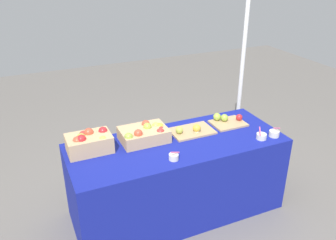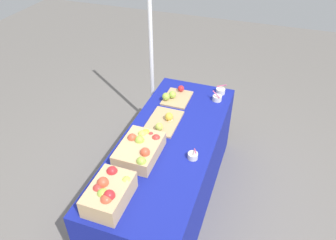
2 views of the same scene
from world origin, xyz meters
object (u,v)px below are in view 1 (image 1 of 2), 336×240
Objects in this scene: cutting_board_back at (191,130)px; sample_bowl_near at (261,136)px; apple_crate_left at (89,142)px; sample_bowl_far at (274,133)px; apple_crate_middle at (145,134)px; tent_pole at (242,73)px; cutting_board_front at (227,121)px; sample_bowl_mid at (174,157)px.

cutting_board_back is 3.96× the size of sample_bowl_near.
apple_crate_left is at bearing 177.19° from cutting_board_back.
apple_crate_middle is at bearing 159.86° from sample_bowl_far.
apple_crate_left is 0.17× the size of tent_pole.
apple_crate_middle is 0.84m from cutting_board_front.
apple_crate_middle is (0.49, -0.01, -0.02)m from apple_crate_left.
tent_pole is (1.16, 0.80, 0.31)m from sample_bowl_mid.
cutting_board_back is at bearing -151.69° from tent_pole.
sample_bowl_far reaches higher than cutting_board_front.
sample_bowl_mid is at bearing -133.62° from cutting_board_back.
tent_pole is (0.31, 0.80, 0.31)m from sample_bowl_near.
sample_bowl_near is at bearing 178.17° from sample_bowl_far.
sample_bowl_near is (0.11, -0.39, -0.00)m from cutting_board_front.
sample_bowl_mid is 0.99m from sample_bowl_far.
apple_crate_middle is 1.16m from sample_bowl_far.
sample_bowl_near reaches higher than sample_bowl_mid.
apple_crate_middle is at bearing 157.46° from sample_bowl_near.
cutting_board_front is 0.40m from cutting_board_back.
cutting_board_front is 2.99× the size of sample_bowl_far.
tent_pole reaches higher than sample_bowl_mid.
apple_crate_middle reaches higher than cutting_board_back.
cutting_board_front is (1.33, -0.01, -0.06)m from apple_crate_left.
apple_crate_middle reaches higher than cutting_board_front.
sample_bowl_far is at bearing -14.58° from apple_crate_left.
tent_pole is (0.17, 0.81, 0.31)m from sample_bowl_far.
cutting_board_back is at bearing 150.65° from sample_bowl_far.
cutting_board_back is 0.74m from sample_bowl_far.
sample_bowl_near is at bearing -22.54° from apple_crate_middle.
apple_crate_middle reaches higher than sample_bowl_near.
sample_bowl_near is (1.44, -0.40, -0.06)m from apple_crate_left.
cutting_board_back is 0.50m from sample_bowl_mid.
apple_crate_left is 1.81m from tent_pole.
cutting_board_front is 0.41m from sample_bowl_near.
sample_bowl_mid is (-0.85, 0.00, -0.00)m from sample_bowl_near.
sample_bowl_mid reaches higher than cutting_board_back.
tent_pole reaches higher than apple_crate_left.
apple_crate_middle is 1.29× the size of cutting_board_front.
cutting_board_front is at bearing 121.68° from sample_bowl_far.
sample_bowl_far is at bearing -102.23° from tent_pole.
sample_bowl_mid is at bearing -152.14° from cutting_board_front.
cutting_board_back is 0.62m from sample_bowl_near.
apple_crate_left is 0.93× the size of cutting_board_back.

